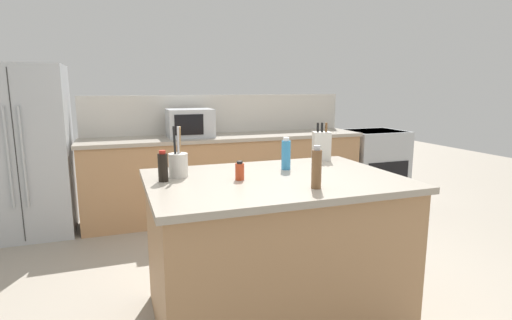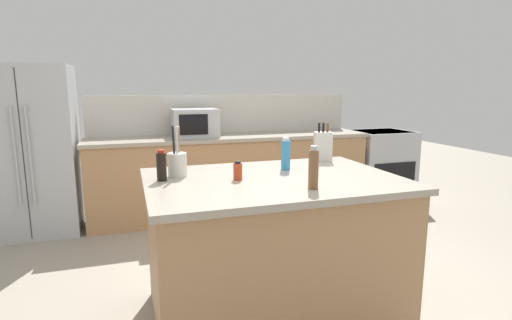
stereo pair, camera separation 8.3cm
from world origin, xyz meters
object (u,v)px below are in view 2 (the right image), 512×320
knife_block (323,146)px  soy_sauce_bottle (161,166)px  range_oven (380,165)px  refrigerator (32,150)px  utensil_crock (177,164)px  spice_jar_paprika (238,171)px  microwave (195,123)px  dish_soap_bottle (286,155)px  pepper_grinder (313,169)px

knife_block → soy_sauce_bottle: bearing=-150.0°
range_oven → knife_block: (-1.78, -1.77, 0.59)m
refrigerator → utensil_crock: bearing=-58.8°
spice_jar_paprika → microwave: bearing=87.3°
utensil_crock → spice_jar_paprika: 0.40m
spice_jar_paprika → knife_block: bearing=28.1°
spice_jar_paprika → dish_soap_bottle: (0.39, 0.19, 0.05)m
pepper_grinder → knife_block: bearing=59.4°
refrigerator → knife_block: size_ratio=5.92×
utensil_crock → dish_soap_bottle: utensil_crock is taller
range_oven → knife_block: 2.58m
pepper_grinder → range_oven: bearing=48.5°
refrigerator → microwave: 1.69m
pepper_grinder → dish_soap_bottle: bearing=84.6°
range_oven → dish_soap_bottle: (-2.18, -2.00, 0.58)m
dish_soap_bottle → soy_sauce_bottle: 0.84m
microwave → knife_block: bearing=-68.6°
soy_sauce_bottle → pepper_grinder: bearing=-30.1°
spice_jar_paprika → dish_soap_bottle: bearing=26.2°
refrigerator → soy_sauce_bottle: size_ratio=9.09×
microwave → knife_block: size_ratio=1.73×
knife_block → range_oven: bearing=60.8°
refrigerator → spice_jar_paprika: size_ratio=14.72×
spice_jar_paprika → dish_soap_bottle: 0.44m
range_oven → microwave: 2.55m
spice_jar_paprika → utensil_crock: bearing=148.6°
range_oven → utensil_crock: size_ratio=2.87×
refrigerator → dish_soap_bottle: refrigerator is taller
range_oven → spice_jar_paprika: spice_jar_paprika is taller
utensil_crock → soy_sauce_bottle: bearing=-139.5°
microwave → soy_sauce_bottle: microwave is taller
microwave → soy_sauce_bottle: (-0.54, -2.07, -0.07)m
spice_jar_paprika → soy_sauce_bottle: size_ratio=0.62×
range_oven → spice_jar_paprika: size_ratio=7.90×
spice_jar_paprika → range_oven: bearing=40.4°
knife_block → spice_jar_paprika: size_ratio=2.49×
refrigerator → dish_soap_bottle: 2.84m
dish_soap_bottle → spice_jar_paprika: bearing=-153.8°
utensil_crock → pepper_grinder: utensil_crock is taller
pepper_grinder → soy_sauce_bottle: pepper_grinder is taller
microwave → spice_jar_paprika: 2.19m
range_oven → knife_block: knife_block is taller
knife_block → dish_soap_bottle: bearing=-134.0°
utensil_crock → dish_soap_bottle: size_ratio=1.44×
range_oven → soy_sauce_bottle: (-3.02, -2.07, 0.56)m
refrigerator → knife_block: 2.99m
refrigerator → pepper_grinder: (1.91, -2.58, 0.20)m
utensil_crock → spice_jar_paprika: bearing=-31.4°
utensil_crock → soy_sauce_bottle: utensil_crock is taller
microwave → pepper_grinder: size_ratio=2.07×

